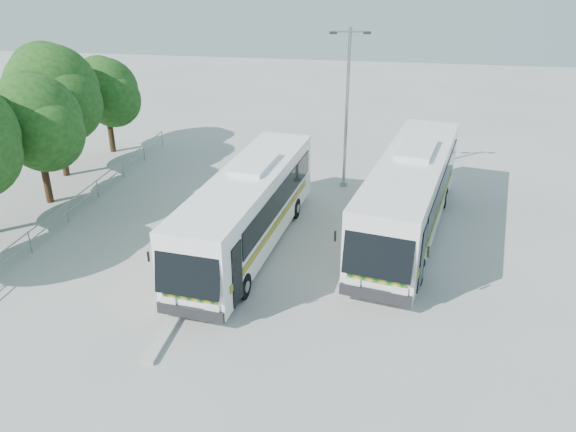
% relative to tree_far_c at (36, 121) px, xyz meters
% --- Properties ---
extents(ground, '(100.00, 100.00, 0.00)m').
position_rel_tree_far_c_xyz_m(ground, '(12.12, -5.10, -4.26)').
color(ground, '#ADADA7').
rests_on(ground, ground).
extents(kerb_divider, '(0.40, 16.00, 0.15)m').
position_rel_tree_far_c_xyz_m(kerb_divider, '(9.82, -3.10, -4.18)').
color(kerb_divider, '#B2B2AD').
rests_on(kerb_divider, ground).
extents(railing, '(0.06, 22.00, 1.00)m').
position_rel_tree_far_c_xyz_m(railing, '(2.12, -1.10, -3.52)').
color(railing, gray).
rests_on(railing, ground).
extents(tree_far_c, '(4.97, 4.69, 6.49)m').
position_rel_tree_far_c_xyz_m(tree_far_c, '(0.00, 0.00, 0.00)').
color(tree_far_c, '#382314').
rests_on(tree_far_c, ground).
extents(tree_far_d, '(5.62, 5.30, 7.33)m').
position_rel_tree_far_c_xyz_m(tree_far_d, '(-1.19, 3.70, 0.56)').
color(tree_far_d, '#382314').
rests_on(tree_far_d, ground).
extents(tree_far_e, '(4.54, 4.28, 5.92)m').
position_rel_tree_far_c_xyz_m(tree_far_e, '(-0.51, 8.20, -0.37)').
color(tree_far_e, '#382314').
rests_on(tree_far_e, ground).
extents(coach_main, '(3.68, 12.31, 3.37)m').
position_rel_tree_far_c_xyz_m(coach_main, '(11.12, -2.98, -2.41)').
color(coach_main, white).
rests_on(coach_main, ground).
extents(coach_adjacent, '(5.00, 13.20, 3.59)m').
position_rel_tree_far_c_xyz_m(coach_adjacent, '(17.82, -0.56, -2.29)').
color(coach_adjacent, silver).
rests_on(coach_adjacent, ground).
extents(lamppost, '(2.03, 0.52, 8.30)m').
position_rel_tree_far_c_xyz_m(lamppost, '(14.54, 4.84, 0.32)').
color(lamppost, gray).
rests_on(lamppost, ground).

